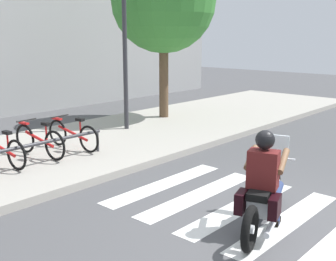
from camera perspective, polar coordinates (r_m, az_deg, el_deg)
ground_plane at (r=6.30m, az=14.59°, el=-12.53°), size 48.00×48.00×0.00m
sidewalk at (r=9.85m, az=-14.90°, el=-2.86°), size 24.00×4.40×0.15m
crosswalk_stripe_2 at (r=6.52m, az=15.67°, el=-11.70°), size 2.80×0.40×0.01m
crosswalk_stripe_3 at (r=6.87m, az=9.60°, el=-10.10°), size 2.80×0.40×0.01m
crosswalk_stripe_4 at (r=7.29m, az=4.23°, el=-8.58°), size 2.80×0.40×0.01m
crosswalk_stripe_5 at (r=7.77m, az=-0.48°, el=-7.17°), size 2.80×0.40×0.01m
motorcycle at (r=6.13m, az=12.81°, el=-8.60°), size 2.09×0.92×1.19m
rider at (r=5.94m, az=12.78°, el=-5.60°), size 0.73×0.66×1.42m
bicycle_2 at (r=8.84m, az=-21.52°, el=-2.35°), size 0.48×1.61×0.72m
bicycle_3 at (r=9.22m, az=-16.91°, el=-1.32°), size 0.48×1.63×0.76m
bicycle_4 at (r=9.67m, az=-12.69°, el=-0.52°), size 0.48×1.64×0.73m
bike_rack at (r=8.34m, az=-19.83°, el=-2.49°), size 3.95×0.07×0.49m
street_lamp at (r=11.38m, az=-5.85°, el=12.88°), size 0.28×0.28×4.46m
tree_near_rack at (r=13.08m, az=-0.59°, el=17.07°), size 3.11×3.11×5.21m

